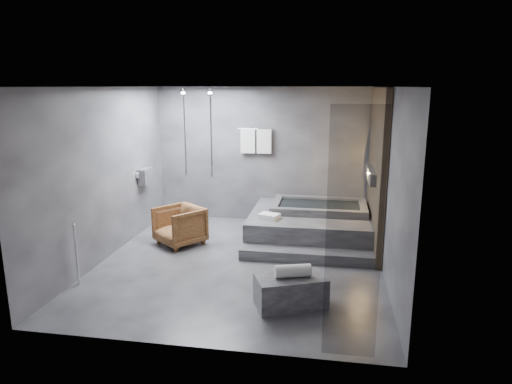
# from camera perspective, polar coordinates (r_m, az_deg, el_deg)

# --- Properties ---
(room) EXTENTS (5.00, 5.04, 2.82)m
(room) POSITION_cam_1_polar(r_m,az_deg,el_deg) (7.23, 1.39, 4.53)
(room) COLOR #2C2C2F
(room) RESTS_ON ground
(tub_deck) EXTENTS (2.20, 2.00, 0.50)m
(tub_deck) POSITION_cam_1_polar(r_m,az_deg,el_deg) (8.68, 6.78, -4.13)
(tub_deck) COLOR #313134
(tub_deck) RESTS_ON ground
(tub_step) EXTENTS (2.20, 0.36, 0.18)m
(tub_step) POSITION_cam_1_polar(r_m,az_deg,el_deg) (7.62, 6.28, -7.89)
(tub_step) COLOR #313134
(tub_step) RESTS_ON ground
(concrete_bench) EXTENTS (1.02, 0.80, 0.40)m
(concrete_bench) POSITION_cam_1_polar(r_m,az_deg,el_deg) (6.10, 4.34, -12.24)
(concrete_bench) COLOR #353537
(concrete_bench) RESTS_ON ground
(driftwood_chair) EXTENTS (1.05, 1.06, 0.69)m
(driftwood_chair) POSITION_cam_1_polar(r_m,az_deg,el_deg) (8.38, -9.53, -4.17)
(driftwood_chair) COLOR #3F220F
(driftwood_chair) RESTS_ON ground
(rolled_towel) EXTENTS (0.49, 0.30, 0.17)m
(rolled_towel) POSITION_cam_1_polar(r_m,az_deg,el_deg) (5.98, 4.62, -9.80)
(rolled_towel) COLOR white
(rolled_towel) RESTS_ON concrete_bench
(deck_towel) EXTENTS (0.40, 0.34, 0.09)m
(deck_towel) POSITION_cam_1_polar(r_m,az_deg,el_deg) (8.14, 1.66, -3.04)
(deck_towel) COLOR white
(deck_towel) RESTS_ON tub_deck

